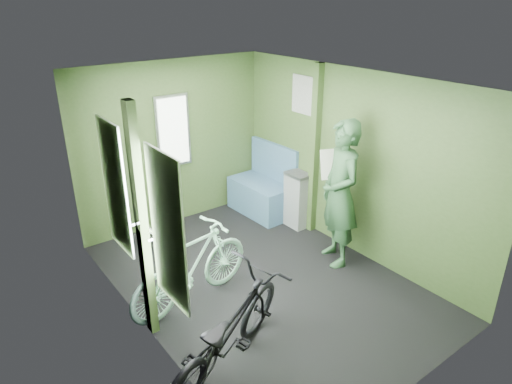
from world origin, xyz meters
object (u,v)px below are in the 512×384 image
Objects in this scene: waste_box at (297,200)px; passenger at (340,194)px; bench_seat at (263,193)px; bicycle_black at (227,373)px; bicycle_mint at (194,302)px.

passenger is at bearing -103.19° from waste_box.
passenger is 1.72× the size of bench_seat.
waste_box is at bearing -77.38° from bicycle_black.
waste_box reaches higher than bicycle_black.
passenger is 1.13m from waste_box.
bicycle_black is at bearing 156.63° from bicycle_mint.
waste_box is at bearing -81.07° from bicycle_mint.
bench_seat reaches higher than bicycle_black.
passenger is at bearing -94.35° from bicycle_black.
bicycle_mint is 1.89× the size of waste_box.
bicycle_black reaches higher than bicycle_mint.
bicycle_mint is at bearing -38.08° from bicycle_black.
bicycle_mint is 0.84× the size of passenger.
waste_box is (0.23, 0.98, -0.50)m from passenger.
waste_box is (2.35, 1.73, 0.40)m from bicycle_black.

